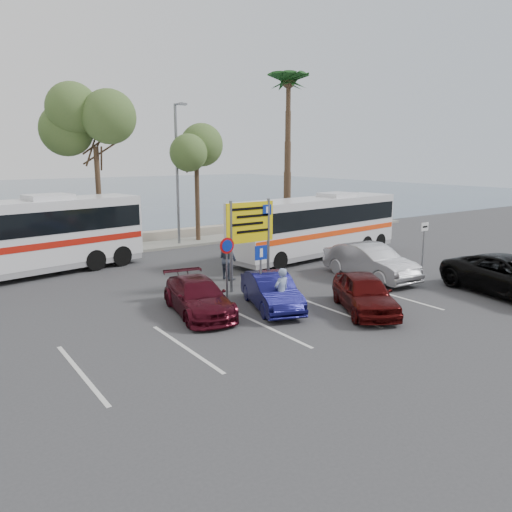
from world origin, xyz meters
TOP-DOWN VIEW (x-y plane):
  - ground at (0.00, 0.00)m, footprint 120.00×120.00m
  - kerb_strip at (0.00, 14.00)m, footprint 44.00×2.40m
  - seawall at (0.00, 16.00)m, footprint 48.00×0.80m
  - tree_mid at (-1.50, 14.00)m, footprint 3.20×3.20m
  - tree_right at (4.50, 14.00)m, footprint 3.20×3.20m
  - palm_tree at (11.50, 14.00)m, footprint 4.80×4.80m
  - street_lamp_right at (3.00, 13.52)m, footprint 0.45×1.15m
  - direction_sign at (1.00, 3.20)m, footprint 2.20×0.12m
  - sign_no_stop at (-0.60, 2.38)m, footprint 0.60×0.08m
  - sign_parking at (-0.20, 0.79)m, footprint 0.50×0.07m
  - sign_taxi at (9.80, 1.49)m, footprint 0.50×0.07m
  - lane_markings at (-1.14, -1.00)m, footprint 12.02×4.20m
  - coach_bus_left at (-6.50, 10.50)m, footprint 11.73×4.43m
  - coach_bus_right at (7.50, 6.50)m, footprint 10.79×3.44m
  - car_blue at (0.09, 0.56)m, footprint 2.47×3.99m
  - car_maroon at (-2.31, 1.50)m, footprint 2.43×4.37m
  - car_red at (2.49, -1.59)m, footprint 3.29×4.16m
  - car_silver_b at (6.18, 1.50)m, footprint 1.92×4.71m
  - pedestrian_near at (-0.13, -0.30)m, footprint 0.64×0.46m
  - pedestrian_far at (1.07, 5.02)m, footprint 0.80×0.96m

SIDE VIEW (x-z plane):
  - ground at x=0.00m, z-range 0.00..0.00m
  - lane_markings at x=-1.14m, z-range 0.00..0.01m
  - kerb_strip at x=0.00m, z-range 0.00..0.15m
  - seawall at x=0.00m, z-range 0.00..0.60m
  - car_maroon at x=-2.31m, z-range 0.00..1.20m
  - car_blue at x=0.09m, z-range 0.00..1.24m
  - car_red at x=2.49m, z-range 0.00..1.33m
  - car_silver_b at x=6.18m, z-range 0.00..1.52m
  - pedestrian_near at x=-0.13m, z-range 0.00..1.64m
  - pedestrian_far at x=1.07m, z-range 0.00..1.78m
  - sign_taxi at x=9.80m, z-range 0.32..2.52m
  - sign_parking at x=-0.20m, z-range 0.34..2.59m
  - coach_bus_right at x=7.50m, z-range -0.12..3.19m
  - sign_no_stop at x=-0.60m, z-range 0.40..2.75m
  - coach_bus_left at x=-6.50m, z-range -0.13..3.45m
  - direction_sign at x=1.00m, z-range 0.63..4.23m
  - street_lamp_right at x=3.00m, z-range 0.59..8.60m
  - tree_right at x=4.50m, z-range 2.47..9.87m
  - tree_mid at x=-1.50m, z-range 2.65..10.65m
  - palm_tree at x=11.50m, z-range 4.27..15.47m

